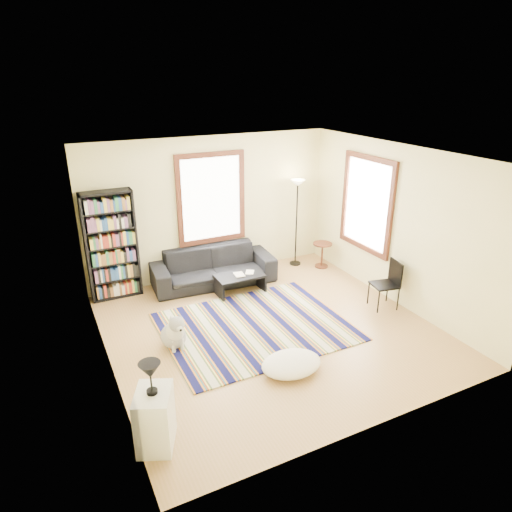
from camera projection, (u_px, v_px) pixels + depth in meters
name	position (u px, v px, depth m)	size (l,w,h in m)	color
floor	(270.00, 331.00, 7.46)	(5.00, 5.00, 0.10)	#AE7F4F
ceiling	(272.00, 152.00, 6.38)	(5.00, 5.00, 0.10)	white
wall_back	(210.00, 207.00, 9.04)	(5.00, 0.10, 2.80)	#FBECA9
wall_front	(385.00, 327.00, 4.80)	(5.00, 0.10, 2.80)	#FBECA9
wall_left	(96.00, 280.00, 5.87)	(0.10, 5.00, 2.80)	#FBECA9
wall_right	(399.00, 225.00, 7.97)	(0.10, 5.00, 2.80)	#FBECA9
window_back	(211.00, 198.00, 8.90)	(1.20, 0.06, 1.60)	white
window_right	(367.00, 204.00, 8.53)	(0.06, 1.20, 1.60)	white
rug	(255.00, 326.00, 7.49)	(2.94, 2.35, 0.02)	#0B0C3A
sofa	(213.00, 266.00, 8.95)	(2.38, 0.93, 0.70)	black
bookshelf	(111.00, 246.00, 8.17)	(0.90, 0.30, 2.00)	black
coffee_table	(240.00, 284.00, 8.61)	(0.90, 0.50, 0.36)	black
book_a	(235.00, 275.00, 8.50)	(0.17, 0.24, 0.02)	beige
book_b	(246.00, 272.00, 8.64)	(0.15, 0.21, 0.02)	beige
floor_cushion	(291.00, 364.00, 6.36)	(0.88, 0.66, 0.22)	white
floor_lamp	(296.00, 223.00, 9.61)	(0.30, 0.30, 1.86)	black
side_table	(322.00, 255.00, 9.72)	(0.40, 0.40, 0.54)	#4E1F13
folding_chair	(384.00, 285.00, 7.98)	(0.42, 0.40, 0.86)	black
white_cabinet	(155.00, 419.00, 5.01)	(0.38, 0.50, 0.70)	white
table_lamp	(151.00, 378.00, 4.81)	(0.24, 0.24, 0.38)	black
dog	(173.00, 329.00, 6.86)	(0.42, 0.59, 0.59)	beige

